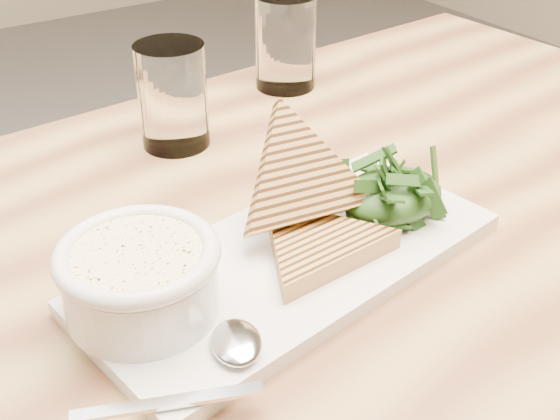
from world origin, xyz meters
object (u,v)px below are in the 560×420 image
platter (293,262)px  soup_bowl (142,286)px  table_top (354,231)px  glass_near (173,96)px  glass_far (285,42)px

platter → soup_bowl: 0.14m
table_top → glass_near: 0.26m
soup_bowl → table_top: bearing=8.1°
table_top → platter: (-0.10, -0.04, 0.03)m
soup_bowl → glass_far: glass_far is taller
table_top → soup_bowl: (-0.24, -0.03, 0.06)m
platter → soup_bowl: (-0.14, 0.00, 0.03)m
soup_bowl → glass_near: (0.16, 0.27, 0.02)m
soup_bowl → platter: bearing=-2.0°
table_top → platter: size_ratio=3.05×
table_top → glass_far: bearing=68.1°
platter → soup_bowl: bearing=178.0°
soup_bowl → glass_near: size_ratio=0.99×
glass_near → glass_far: bearing=19.7°
table_top → platter: bearing=-159.0°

